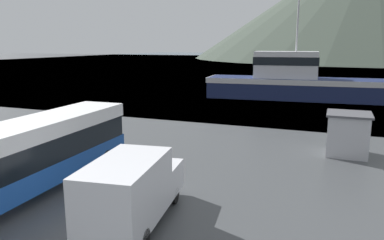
% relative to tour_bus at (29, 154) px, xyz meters
% --- Properties ---
extents(water_surface, '(240.00, 240.00, 0.00)m').
position_rel_tour_bus_xyz_m(water_surface, '(0.94, 136.58, -1.78)').
color(water_surface, '#475B6B').
rests_on(water_surface, ground).
extents(tour_bus, '(2.84, 12.07, 3.15)m').
position_rel_tour_bus_xyz_m(tour_bus, '(0.00, 0.00, 0.00)').
color(tour_bus, '#194799').
rests_on(tour_bus, ground).
extents(delivery_van, '(2.88, 6.04, 2.56)m').
position_rel_tour_bus_xyz_m(delivery_van, '(5.60, -0.93, -0.44)').
color(delivery_van, silver).
rests_on(delivery_van, ground).
extents(fishing_boat, '(22.99, 6.64, 12.06)m').
position_rel_tour_bus_xyz_m(fishing_boat, '(8.06, 33.64, 0.25)').
color(fishing_boat, '#19234C').
rests_on(fishing_boat, water_surface).
extents(storage_bin, '(1.14, 1.22, 1.33)m').
position_rel_tour_bus_xyz_m(storage_bin, '(-3.68, 3.73, -1.10)').
color(storage_bin, green).
rests_on(storage_bin, ground).
extents(dock_kiosk, '(2.45, 2.43, 2.49)m').
position_rel_tour_bus_xyz_m(dock_kiosk, '(12.90, 11.20, -0.52)').
color(dock_kiosk, '#B2B2B7').
rests_on(dock_kiosk, ground).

